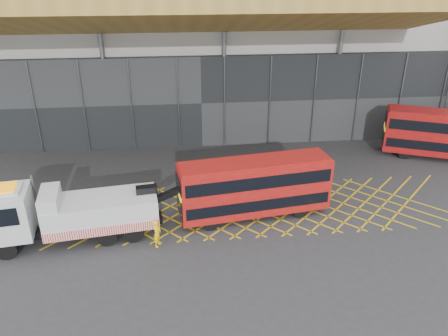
{
  "coord_description": "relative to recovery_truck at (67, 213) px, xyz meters",
  "views": [
    {
      "loc": [
        0.34,
        -25.36,
        15.4
      ],
      "look_at": [
        3.0,
        1.5,
        2.4
      ],
      "focal_mm": 35.0,
      "sensor_mm": 36.0,
      "label": 1
    }
  ],
  "objects": [
    {
      "name": "recovery_truck",
      "position": [
        0.0,
        0.0,
        0.0
      ],
      "size": [
        11.67,
        4.05,
        4.04
      ],
      "rotation": [
        0.0,
        0.0,
        0.14
      ],
      "color": "black",
      "rests_on": "ground_plane"
    },
    {
      "name": "bus_second",
      "position": [
        28.91,
        9.05,
        0.4
      ],
      "size": [
        10.1,
        6.02,
        4.08
      ],
      "rotation": [
        0.0,
        0.0,
        -0.4
      ],
      "color": "maroon",
      "rests_on": "ground_plane"
    },
    {
      "name": "worker",
      "position": [
        5.23,
        -1.19,
        -1.01
      ],
      "size": [
        0.6,
        0.73,
        1.73
      ],
      "primitive_type": "imported",
      "rotation": [
        0.0,
        0.0,
        1.23
      ],
      "color": "yellow",
      "rests_on": "ground_plane"
    },
    {
      "name": "ground_plane",
      "position": [
        6.7,
        2.53,
        -1.87
      ],
      "size": [
        120.0,
        120.0,
        0.0
      ],
      "primitive_type": "plane",
      "color": "#2C2C2F"
    },
    {
      "name": "bus_towed",
      "position": [
        11.42,
        1.6,
        0.34
      ],
      "size": [
        10.01,
        3.71,
        3.98
      ],
      "rotation": [
        0.0,
        0.0,
        0.15
      ],
      "color": "#9E0F0C",
      "rests_on": "ground_plane"
    },
    {
      "name": "road_markings",
      "position": [
        12.3,
        2.53,
        -1.86
      ],
      "size": [
        27.96,
        7.16,
        0.01
      ],
      "color": "gold",
      "rests_on": "ground_plane"
    },
    {
      "name": "construction_building",
      "position": [
        8.62,
        20.93,
        7.11
      ],
      "size": [
        55.0,
        23.97,
        18.0
      ],
      "color": "gray",
      "rests_on": "ground_plane"
    }
  ]
}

